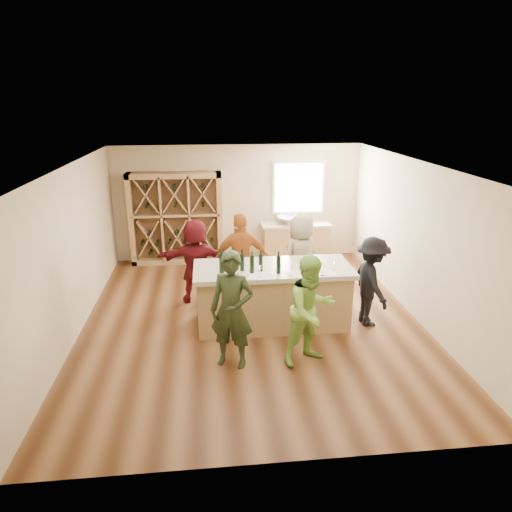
{
  "coord_description": "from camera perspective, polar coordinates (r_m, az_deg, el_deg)",
  "views": [
    {
      "loc": [
        -0.72,
        -7.48,
        3.83
      ],
      "look_at": [
        0.1,
        0.2,
        1.15
      ],
      "focal_mm": 32.0,
      "sensor_mm": 36.0,
      "label": 1
    }
  ],
  "objects": [
    {
      "name": "wall_right",
      "position": [
        8.72,
        19.82,
        1.79
      ],
      "size": [
        0.1,
        7.0,
        2.8
      ],
      "primitive_type": "cube",
      "color": "beige",
      "rests_on": "ground"
    },
    {
      "name": "ceiling",
      "position": [
        7.58,
        -0.6,
        11.71
      ],
      "size": [
        6.0,
        7.0,
        0.1
      ],
      "primitive_type": "cube",
      "color": "white",
      "rests_on": "ground"
    },
    {
      "name": "wall_left",
      "position": [
        8.2,
        -22.29,
        0.44
      ],
      "size": [
        0.1,
        7.0,
        2.8
      ],
      "primitive_type": "cube",
      "color": "beige",
      "rests_on": "ground"
    },
    {
      "name": "back_counter_base",
      "position": [
        11.41,
        4.91,
        1.71
      ],
      "size": [
        1.6,
        0.58,
        0.86
      ],
      "primitive_type": "cube",
      "color": "#A88050",
      "rests_on": "floor"
    },
    {
      "name": "person_far_mid",
      "position": [
        8.7,
        -1.82,
        -0.49
      ],
      "size": [
        1.09,
        0.59,
        1.82
      ],
      "primitive_type": "imported",
      "rotation": [
        0.0,
        0.0,
        3.19
      ],
      "color": "#994C19",
      "rests_on": "floor"
    },
    {
      "name": "wine_glass_c",
      "position": [
        7.51,
        8.33,
        -1.86
      ],
      "size": [
        0.07,
        0.07,
        0.17
      ],
      "primitive_type": "cone",
      "rotation": [
        0.0,
        0.0,
        -0.06
      ],
      "color": "white",
      "rests_on": "tasting_counter_top"
    },
    {
      "name": "wine_glass_b",
      "position": [
        7.41,
        4.44,
        -2.02
      ],
      "size": [
        0.08,
        0.08,
        0.17
      ],
      "primitive_type": "cone",
      "rotation": [
        0.0,
        0.0,
        0.39
      ],
      "color": "white",
      "rests_on": "tasting_counter_top"
    },
    {
      "name": "tasting_menu_a",
      "position": [
        7.46,
        0.11,
        -2.48
      ],
      "size": [
        0.34,
        0.4,
        0.0
      ],
      "primitive_type": "cube",
      "rotation": [
        0.0,
        0.0,
        -0.33
      ],
      "color": "white",
      "rests_on": "tasting_counter_top"
    },
    {
      "name": "tasting_menu_c",
      "position": [
        7.69,
        8.99,
        -2.05
      ],
      "size": [
        0.28,
        0.34,
        0.0
      ],
      "primitive_type": "cube",
      "rotation": [
        0.0,
        0.0,
        -0.23
      ],
      "color": "white",
      "rests_on": "tasting_counter_top"
    },
    {
      "name": "person_near_left",
      "position": [
        6.71,
        -3.04,
        -6.78
      ],
      "size": [
        0.78,
        0.67,
        1.8
      ],
      "primitive_type": "imported",
      "rotation": [
        0.0,
        0.0,
        -0.34
      ],
      "color": "#263319",
      "rests_on": "floor"
    },
    {
      "name": "tasting_counter_top",
      "position": [
        7.87,
        2.12,
        -1.65
      ],
      "size": [
        2.72,
        1.12,
        0.08
      ],
      "primitive_type": "cube",
      "color": "#BDB19B",
      "rests_on": "tasting_counter_base"
    },
    {
      "name": "window_frame",
      "position": [
        11.36,
        5.35,
        8.5
      ],
      "size": [
        1.3,
        0.06,
        1.3
      ],
      "primitive_type": "cube",
      "color": "white",
      "rests_on": "wall_back"
    },
    {
      "name": "faucet",
      "position": [
        11.37,
        3.84,
        5.03
      ],
      "size": [
        0.02,
        0.02,
        0.3
      ],
      "primitive_type": "cylinder",
      "color": "silver",
      "rests_on": "back_counter_top"
    },
    {
      "name": "wine_bottle_e",
      "position": [
        7.62,
        0.6,
        -0.89
      ],
      "size": [
        0.08,
        0.08,
        0.28
      ],
      "primitive_type": "cylinder",
      "rotation": [
        0.0,
        0.0,
        -0.23
      ],
      "color": "black",
      "rests_on": "tasting_counter_top"
    },
    {
      "name": "tasting_counter_base",
      "position": [
        8.07,
        2.07,
        -5.23
      ],
      "size": [
        2.6,
        1.0,
        1.0
      ],
      "primitive_type": "cube",
      "color": "#A88050",
      "rests_on": "floor"
    },
    {
      "name": "wall_back",
      "position": [
        11.32,
        -2.31,
        6.71
      ],
      "size": [
        6.0,
        0.1,
        2.8
      ],
      "primitive_type": "cube",
      "color": "beige",
      "rests_on": "ground"
    },
    {
      "name": "person_far_right",
      "position": [
        8.99,
        5.63,
        -0.22
      ],
      "size": [
        1.01,
        0.89,
        1.73
      ],
      "primitive_type": "imported",
      "rotation": [
        0.0,
        0.0,
        3.64
      ],
      "color": "gray",
      "rests_on": "floor"
    },
    {
      "name": "sink",
      "position": [
        11.21,
        3.99,
        4.53
      ],
      "size": [
        0.54,
        0.54,
        0.19
      ],
      "primitive_type": "imported",
      "color": "silver",
      "rests_on": "back_counter_top"
    },
    {
      "name": "window_pane",
      "position": [
        11.33,
        5.38,
        8.47
      ],
      "size": [
        1.18,
        0.01,
        1.18
      ],
      "primitive_type": "cube",
      "color": "white",
      "rests_on": "wall_back"
    },
    {
      "name": "wine_glass_e",
      "position": [
        7.79,
        9.67,
        -1.18
      ],
      "size": [
        0.08,
        0.08,
        0.16
      ],
      "primitive_type": "cone",
      "rotation": [
        0.0,
        0.0,
        0.38
      ],
      "color": "white",
      "rests_on": "tasting_counter_top"
    },
    {
      "name": "wine_rack",
      "position": [
        11.12,
        -9.95,
        4.63
      ],
      "size": [
        2.2,
        0.45,
        2.2
      ],
      "primitive_type": "cube",
      "color": "#A88050",
      "rests_on": "floor"
    },
    {
      "name": "person_server",
      "position": [
        8.2,
        14.21,
        -3.14
      ],
      "size": [
        0.57,
        1.07,
        1.6
      ],
      "primitive_type": "imported",
      "rotation": [
        0.0,
        0.0,
        1.66
      ],
      "color": "black",
      "rests_on": "floor"
    },
    {
      "name": "wine_bottle_d",
      "position": [
        7.53,
        -0.51,
        -1.07
      ],
      "size": [
        0.07,
        0.07,
        0.3
      ],
      "primitive_type": "cylinder",
      "rotation": [
        0.0,
        0.0,
        -0.01
      ],
      "color": "black",
      "rests_on": "tasting_counter_top"
    },
    {
      "name": "wine_bottle_f",
      "position": [
        7.53,
        2.83,
        -1.09
      ],
      "size": [
        0.07,
        0.07,
        0.3
      ],
      "primitive_type": "cylinder",
      "color": "black",
      "rests_on": "tasting_counter_top"
    },
    {
      "name": "wine_bottle_a",
      "position": [
        7.56,
        -4.33,
        -0.9
      ],
      "size": [
        0.1,
        0.1,
        0.33
      ],
      "primitive_type": "cylinder",
      "rotation": [
        0.0,
        0.0,
        -0.19
      ],
      "color": "black",
      "rests_on": "tasting_counter_top"
    },
    {
      "name": "person_far_left",
      "position": [
        8.92,
        -7.48,
        -0.63
      ],
      "size": [
        1.61,
        0.72,
        1.68
      ],
      "primitive_type": "imported",
      "rotation": [
        0.0,
        0.0,
        3.03
      ],
      "color": "#590F14",
      "rests_on": "floor"
    },
    {
      "name": "wine_glass_a",
      "position": [
        7.39,
        0.51,
        -1.91
      ],
      "size": [
        0.07,
        0.07,
        0.19
      ],
      "primitive_type": "cone",
      "rotation": [
        0.0,
        0.0,
        -0.02
      ],
      "color": "white",
      "rests_on": "tasting_counter_top"
    },
    {
      "name": "wine_bottle_c",
      "position": [
        7.64,
        -1.74,
        -0.81
      ],
      "size": [
        0.08,
        0.08,
        0.29
      ],
      "primitive_type": "cylinder",
      "rotation": [
        0.0,
        0.0,
        -0.19
      ],
      "color": "black",
      "rests_on": "tasting_counter_top"
    },
    {
      "name": "tasting_menu_b",
      "position": [
        7.53,
        4.8,
        -2.35
      ],
      "size": [
        0.29,
        0.35,
        0.0
      ],
      "primitive_type": "cube",
      "rotation": [
        0.0,
        0.0,
        0.22
      ],
      "color": "white",
      "rests_on": "tasting_counter_top"
    },
    {
      "name": "wine_bottle_b",
      "position": [
        7.49,
        -3.04,
        -1.25
      ],
      "size": [
        0.08,
        0.08,
        0.29
      ],
      "primitive_type": "cylinder",
      "rotation": [
        0.0,
        0.0,
        0.06
      ],
      "color": "black",
      "rests_on": "tasting_counter_top"
    },
    {
      "name": "person_near_right",
      "position": [
        6.85,
        6.91,
        -6.76
      ],
      "size": [
        0.94,
        0.76,
        1.7
      ],
      "primitive_type": "imported",
      "rotation": [
        0.0,
        0.0,
        0.43
      ],
      "color": "#8CC64C",
      "rests_on": "floor"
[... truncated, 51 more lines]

